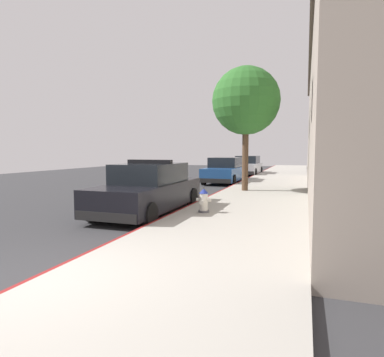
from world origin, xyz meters
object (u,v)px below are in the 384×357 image
fire_hydrant (204,200)px  street_tree (246,101)px  parked_car_dark_far (248,166)px  parked_car_silver_ahead (225,171)px  police_cruiser (149,189)px

fire_hydrant → street_tree: street_tree is taller
parked_car_dark_far → parked_car_silver_ahead: bearing=-91.5°
parked_car_dark_far → street_tree: bearing=-81.1°
parked_car_dark_far → fire_hydrant: size_ratio=6.37×
police_cruiser → parked_car_dark_far: (0.16, 17.67, -0.00)m
police_cruiser → parked_car_silver_ahead: (-0.03, 10.54, -0.00)m
parked_car_silver_ahead → street_tree: size_ratio=0.87×
fire_hydrant → street_tree: bearing=88.1°
police_cruiser → parked_car_dark_far: 17.67m
parked_car_dark_far → police_cruiser: bearing=-90.5°
parked_car_silver_ahead → fire_hydrant: 10.89m
parked_car_dark_far → fire_hydrant: bearing=-84.6°
police_cruiser → fire_hydrant: police_cruiser is taller
parked_car_dark_far → street_tree: street_tree is taller
street_tree → parked_car_dark_far: bearing=98.9°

